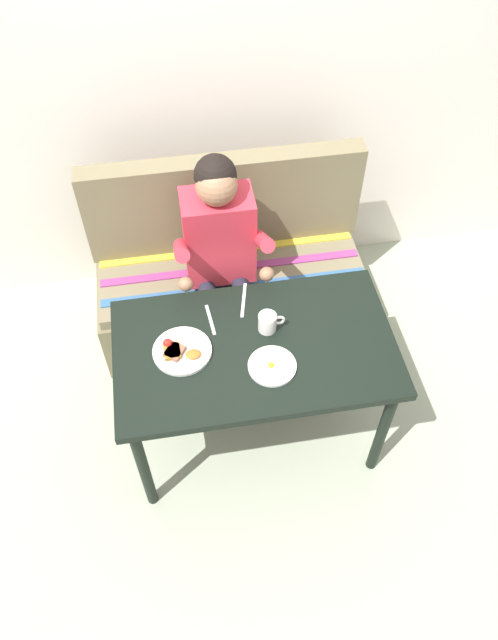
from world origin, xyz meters
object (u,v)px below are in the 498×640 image
at_px(person, 221,249).
at_px(table, 255,357).
at_px(fork, 210,320).
at_px(plate_breakfast, 181,351).
at_px(plate_eggs, 272,366).
at_px(coffee_mug, 268,322).
at_px(couch, 231,279).
at_px(knife, 244,300).

bearing_deg(person, table, -83.82).
bearing_deg(fork, plate_breakfast, -138.31).
bearing_deg(plate_eggs, plate_breakfast, 159.57).
xyz_separation_m(table, person, (-0.06, 0.59, 0.09)).
distance_m(plate_breakfast, plate_eggs, 0.39).
relative_size(table, coffee_mug, 10.17).
bearing_deg(fork, person, 71.08).
bearing_deg(plate_eggs, table, 113.19).
height_order(couch, plate_breakfast, couch).
height_order(table, person, person).
relative_size(person, coffee_mug, 10.27).
xyz_separation_m(plate_breakfast, plate_eggs, (0.36, -0.14, -0.00)).
relative_size(couch, fork, 8.47).
relative_size(plate_eggs, knife, 1.01).
bearing_deg(table, fork, 134.87).
relative_size(plate_breakfast, coffee_mug, 2.12).
relative_size(coffee_mug, fork, 0.69).
height_order(plate_breakfast, fork, plate_breakfast).
distance_m(person, plate_breakfast, 0.63).
bearing_deg(coffee_mug, fork, 159.86).
xyz_separation_m(table, knife, (-0.01, 0.26, 0.08)).
xyz_separation_m(fork, knife, (0.16, 0.09, 0.00)).
bearing_deg(plate_breakfast, knife, 38.29).
height_order(table, couch, couch).
height_order(table, knife, knife).
distance_m(coffee_mug, fork, 0.26).
relative_size(plate_breakfast, plate_eggs, 1.24).
xyz_separation_m(plate_breakfast, fork, (0.14, 0.15, -0.01)).
height_order(table, plate_eggs, plate_eggs).
bearing_deg(plate_breakfast, person, 66.53).
bearing_deg(person, couch, 69.93).
relative_size(table, couch, 0.83).
xyz_separation_m(person, plate_eggs, (0.12, -0.71, -0.00)).
bearing_deg(plate_breakfast, table, -2.88).
distance_m(couch, knife, 0.65).
xyz_separation_m(coffee_mug, knife, (-0.08, 0.18, -0.04)).
xyz_separation_m(plate_eggs, coffee_mug, (0.02, 0.20, 0.04)).
bearing_deg(knife, table, -75.02).
height_order(plate_eggs, knife, plate_eggs).
xyz_separation_m(coffee_mug, fork, (-0.24, 0.09, -0.04)).
bearing_deg(knife, couch, 102.80).
bearing_deg(table, coffee_mug, 49.05).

